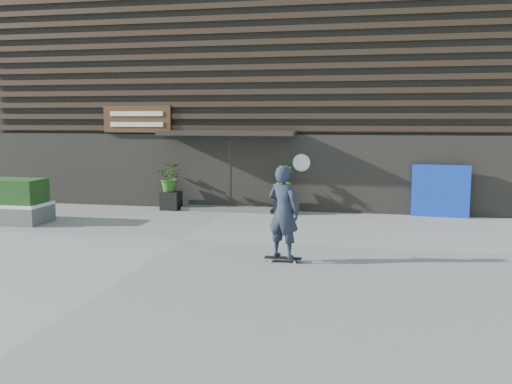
% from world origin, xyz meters
% --- Properties ---
extents(ground, '(80.00, 80.00, 0.00)m').
position_xyz_m(ground, '(0.00, 0.00, 0.00)').
color(ground, gray).
rests_on(ground, ground).
extents(entrance_step, '(3.00, 0.80, 0.12)m').
position_xyz_m(entrance_step, '(0.00, 4.60, 0.06)').
color(entrance_step, '#51504E').
rests_on(entrance_step, ground).
extents(planter_pot_left, '(0.60, 0.60, 0.60)m').
position_xyz_m(planter_pot_left, '(-1.90, 4.40, 0.30)').
color(planter_pot_left, black).
rests_on(planter_pot_left, ground).
extents(bamboo_left, '(0.86, 0.75, 0.96)m').
position_xyz_m(bamboo_left, '(-1.90, 4.40, 1.08)').
color(bamboo_left, '#2D591E').
rests_on(bamboo_left, planter_pot_left).
extents(planter_pot_right, '(0.60, 0.60, 0.60)m').
position_xyz_m(planter_pot_right, '(1.90, 4.40, 0.30)').
color(planter_pot_right, black).
rests_on(planter_pot_right, ground).
extents(bamboo_right, '(0.54, 0.54, 0.96)m').
position_xyz_m(bamboo_right, '(1.90, 4.40, 1.08)').
color(bamboo_right, '#2D591E').
rests_on(bamboo_right, planter_pot_right).
extents(blue_tarp, '(1.72, 0.28, 1.61)m').
position_xyz_m(blue_tarp, '(6.71, 4.70, 0.80)').
color(blue_tarp, '#0D2FAE').
rests_on(blue_tarp, ground).
extents(building, '(18.00, 11.00, 8.00)m').
position_xyz_m(building, '(-0.00, 9.96, 3.99)').
color(building, black).
rests_on(building, ground).
extents(skateboarder, '(0.83, 0.70, 2.04)m').
position_xyz_m(skateboarder, '(2.80, -1.63, 1.06)').
color(skateboarder, black).
rests_on(skateboarder, ground).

